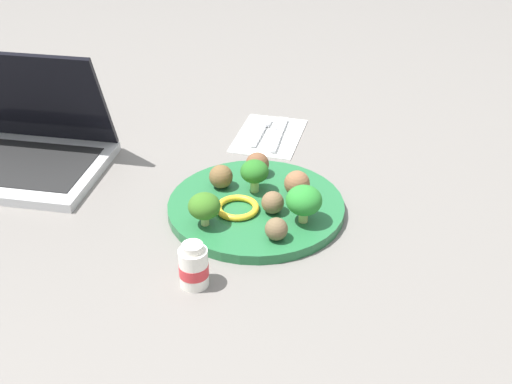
{
  "coord_description": "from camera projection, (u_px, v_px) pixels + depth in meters",
  "views": [
    {
      "loc": [
        -0.86,
        -0.14,
        0.57
      ],
      "look_at": [
        0.0,
        0.0,
        0.04
      ],
      "focal_mm": 45.71,
      "sensor_mm": 36.0,
      "label": 1
    }
  ],
  "objects": [
    {
      "name": "ground_plane",
      "position": [
        256.0,
        211.0,
        1.04
      ],
      "size": [
        4.0,
        4.0,
        0.0
      ],
      "primitive_type": "plane",
      "color": "slate"
    },
    {
      "name": "plate",
      "position": [
        256.0,
        207.0,
        1.03
      ],
      "size": [
        0.28,
        0.28,
        0.02
      ],
      "primitive_type": "cylinder",
      "color": "#236638",
      "rests_on": "ground_plane"
    },
    {
      "name": "broccoli_floret_front_left",
      "position": [
        255.0,
        172.0,
        1.04
      ],
      "size": [
        0.05,
        0.05,
        0.06
      ],
      "color": "#9ECA72",
      "rests_on": "plate"
    },
    {
      "name": "broccoli_floret_back_right",
      "position": [
        204.0,
        206.0,
        0.96
      ],
      "size": [
        0.05,
        0.05,
        0.05
      ],
      "color": "#A5BB6B",
      "rests_on": "plate"
    },
    {
      "name": "broccoli_floret_center",
      "position": [
        304.0,
        201.0,
        0.97
      ],
      "size": [
        0.05,
        0.05,
        0.06
      ],
      "color": "#A9BD66",
      "rests_on": "plate"
    },
    {
      "name": "meatball_back_right",
      "position": [
        273.0,
        202.0,
        1.0
      ],
      "size": [
        0.04,
        0.04,
        0.04
      ],
      "primitive_type": "sphere",
      "color": "brown",
      "rests_on": "plate"
    },
    {
      "name": "meatball_near_rim",
      "position": [
        257.0,
        164.0,
        1.1
      ],
      "size": [
        0.04,
        0.04,
        0.04
      ],
      "primitive_type": "sphere",
      "color": "brown",
      "rests_on": "plate"
    },
    {
      "name": "meatball_mid_right",
      "position": [
        221.0,
        177.0,
        1.06
      ],
      "size": [
        0.04,
        0.04,
        0.04
      ],
      "primitive_type": "sphere",
      "color": "brown",
      "rests_on": "plate"
    },
    {
      "name": "meatball_mid_left",
      "position": [
        297.0,
        183.0,
        1.04
      ],
      "size": [
        0.04,
        0.04,
        0.04
      ],
      "primitive_type": "sphere",
      "color": "brown",
      "rests_on": "plate"
    },
    {
      "name": "meatball_front_left",
      "position": [
        276.0,
        229.0,
        0.94
      ],
      "size": [
        0.03,
        0.03,
        0.03
      ],
      "primitive_type": "sphere",
      "color": "brown",
      "rests_on": "plate"
    },
    {
      "name": "pepper_ring_near_rim",
      "position": [
        237.0,
        208.0,
        1.01
      ],
      "size": [
        0.08,
        0.08,
        0.01
      ],
      "primitive_type": "torus",
      "rotation": [
        0.0,
        0.0,
        6.15
      ],
      "color": "gold",
      "rests_on": "plate"
    },
    {
      "name": "napkin",
      "position": [
        269.0,
        135.0,
        1.26
      ],
      "size": [
        0.18,
        0.13,
        0.01
      ],
      "primitive_type": "cube",
      "rotation": [
        0.0,
        0.0,
        -0.09
      ],
      "color": "white",
      "rests_on": "ground_plane"
    },
    {
      "name": "fork",
      "position": [
        261.0,
        130.0,
        1.27
      ],
      "size": [
        0.12,
        0.03,
        0.01
      ],
      "color": "silver",
      "rests_on": "napkin"
    },
    {
      "name": "knife",
      "position": [
        279.0,
        132.0,
        1.26
      ],
      "size": [
        0.15,
        0.02,
        0.01
      ],
      "color": "silver",
      "rests_on": "napkin"
    },
    {
      "name": "yogurt_bottle",
      "position": [
        194.0,
        267.0,
        0.87
      ],
      "size": [
        0.04,
        0.04,
        0.07
      ],
      "color": "white",
      "rests_on": "ground_plane"
    },
    {
      "name": "laptop",
      "position": [
        15.0,
        146.0,
        1.15
      ],
      "size": [
        0.23,
        0.32,
        0.2
      ],
      "color": "#B5B5B5",
      "rests_on": "ground_plane"
    }
  ]
}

